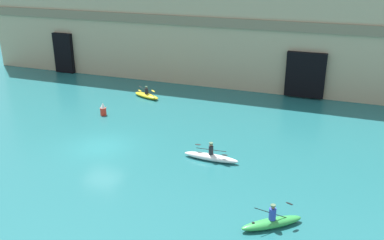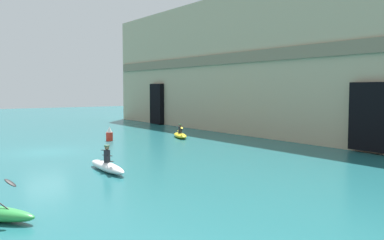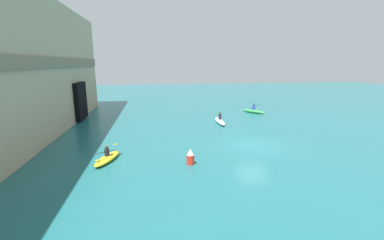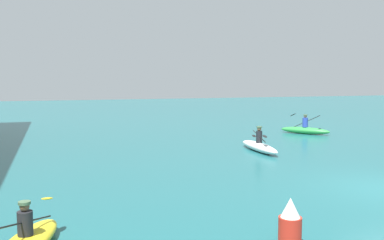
{
  "view_description": "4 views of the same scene",
  "coord_description": "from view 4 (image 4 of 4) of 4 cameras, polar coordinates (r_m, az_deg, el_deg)",
  "views": [
    {
      "loc": [
        15.07,
        -22.62,
        12.28
      ],
      "look_at": [
        5.11,
        4.16,
        1.14
      ],
      "focal_mm": 40.0,
      "sensor_mm": 36.0,
      "label": 1
    },
    {
      "loc": [
        25.98,
        -7.0,
        3.81
      ],
      "look_at": [
        7.27,
        5.7,
        2.14
      ],
      "focal_mm": 40.0,
      "sensor_mm": 36.0,
      "label": 2
    },
    {
      "loc": [
        -18.22,
        7.63,
        6.29
      ],
      "look_at": [
        4.61,
        4.16,
        1.14
      ],
      "focal_mm": 24.0,
      "sensor_mm": 36.0,
      "label": 3
    },
    {
      "loc": [
        -10.77,
        10.12,
        3.55
      ],
      "look_at": [
        6.83,
        4.39,
        1.72
      ],
      "focal_mm": 40.0,
      "sensor_mm": 36.0,
      "label": 4
    }
  ],
  "objects": [
    {
      "name": "kayak_white",
      "position": [
        20.97,
        8.92,
        -3.46
      ],
      "size": [
        3.6,
        0.72,
        1.22
      ],
      "rotation": [
        0.0,
        0.0,
        3.12
      ],
      "color": "white",
      "rests_on": "ground"
    },
    {
      "name": "kayak_green",
      "position": [
        28.08,
        14.83,
        -1.25
      ],
      "size": [
        2.9,
        2.47,
        1.29
      ],
      "rotation": [
        0.0,
        0.0,
        0.66
      ],
      "color": "green",
      "rests_on": "ground"
    },
    {
      "name": "marker_buoy",
      "position": [
        9.52,
        12.95,
        -13.3
      ],
      "size": [
        0.49,
        0.49,
        1.04
      ],
      "color": "red",
      "rests_on": "ground"
    }
  ]
}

